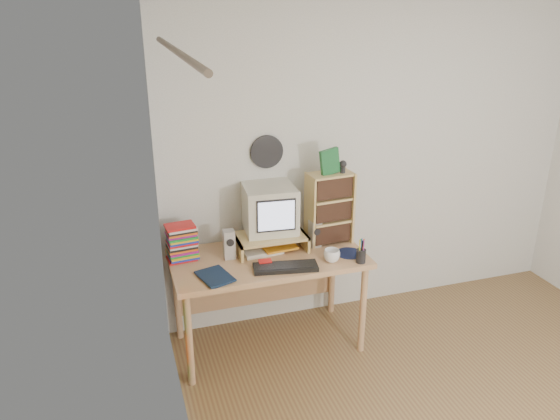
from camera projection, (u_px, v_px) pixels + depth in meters
back_wall at (377, 163)px, 4.38m from camera, size 3.50×0.00×3.50m
left_wall at (197, 311)px, 2.34m from camera, size 0.00×3.50×3.50m
curtain at (190, 279)px, 2.81m from camera, size 0.00×2.20×2.20m
wall_disc at (267, 152)px, 4.03m from camera, size 0.25×0.02×0.25m
desk at (266, 269)px, 4.05m from camera, size 1.40×0.70×0.75m
monitor_riser at (271, 238)px, 4.01m from camera, size 0.52×0.30×0.12m
crt_monitor at (271, 210)px, 3.99m from camera, size 0.39×0.39×0.35m
speaker_left at (229, 244)px, 3.89m from camera, size 0.08×0.08×0.21m
speaker_right at (315, 234)px, 4.07m from camera, size 0.09×0.09×0.21m
keyboard at (286, 267)px, 3.76m from camera, size 0.46×0.22×0.03m
dvd_stack at (182, 241)px, 3.85m from camera, size 0.21×0.16×0.28m
cd_rack at (329, 208)px, 4.08m from camera, size 0.34×0.20×0.55m
mug at (332, 256)px, 3.85m from camera, size 0.12×0.12×0.09m
diary at (202, 279)px, 3.59m from camera, size 0.27×0.23×0.05m
mousepad at (349, 253)px, 3.99m from camera, size 0.21×0.21×0.00m
pen_cup at (361, 254)px, 3.83m from camera, size 0.08×0.08×0.14m
papers at (267, 248)px, 4.03m from camera, size 0.30×0.23×0.04m
red_box at (265, 263)px, 3.80m from camera, size 0.09×0.06×0.04m
game_box at (330, 162)px, 3.92m from camera, size 0.15×0.06×0.19m
webcam at (343, 167)px, 3.97m from camera, size 0.06×0.06×0.09m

